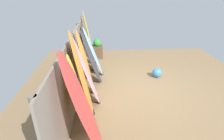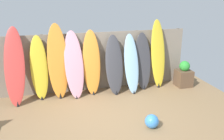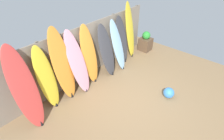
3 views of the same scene
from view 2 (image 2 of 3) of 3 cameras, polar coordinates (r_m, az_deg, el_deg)
ground at (r=6.26m, az=-0.76°, el=-10.98°), size 7.68×7.68×0.00m
fence_back at (r=7.73m, az=-4.53°, el=1.97°), size 6.08×0.11×1.80m
surfboard_red_0 at (r=7.20m, az=-21.38°, el=0.65°), size 0.61×0.74×2.10m
surfboard_yellow_1 at (r=7.34m, az=-16.30°, el=0.42°), size 0.50×0.44×1.83m
surfboard_orange_2 at (r=7.28m, az=-12.29°, el=1.84°), size 0.58×0.48×2.14m
surfboard_pink_3 at (r=7.29m, az=-8.66°, el=1.15°), size 0.58×0.67×1.91m
surfboard_orange_4 at (r=7.42m, az=-4.68°, el=1.67°), size 0.54×0.48×1.91m
surfboard_charcoal_5 at (r=7.48m, az=0.51°, el=1.18°), size 0.57×0.66×1.74m
surfboard_skyblue_6 at (r=7.60m, az=4.46°, el=1.42°), size 0.46×0.70×1.75m
surfboard_charcoal_7 at (r=7.89m, az=7.06°, el=1.91°), size 0.54×0.51×1.75m
surfboard_yellow_8 at (r=8.06m, az=10.47°, el=3.55°), size 0.52×0.48×2.14m
planter_box at (r=8.42m, az=16.08°, el=-1.17°), size 0.47×0.48×0.84m
beach_ball at (r=5.88m, az=9.07°, el=-11.49°), size 0.32×0.32×0.32m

